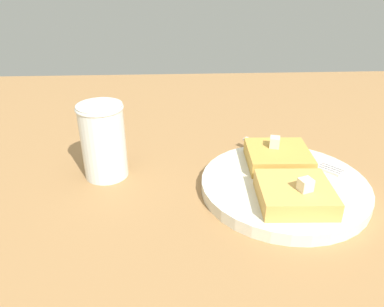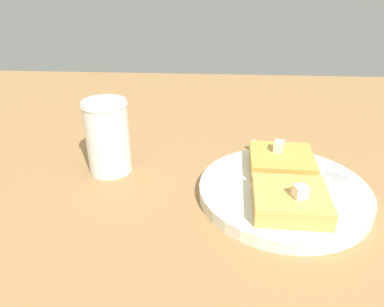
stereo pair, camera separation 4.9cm
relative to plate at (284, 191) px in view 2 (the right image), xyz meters
The scene contains 8 objects.
table_surface 8.85cm from the plate, 62.02° to the right, with size 122.82×122.82×2.17cm, color #996F42.
plate is the anchor object (origin of this frame).
toast_slice_left 4.94cm from the plate, behind, with size 8.10×8.44×2.21cm, color gold.
toast_slice_middle 4.94cm from the plate, ahead, with size 8.10×8.44×2.21cm, color gold.
butter_pat_primary 6.65cm from the plate, behind, with size 1.48×1.33×1.48cm, color beige.
butter_pat_secondary 6.67cm from the plate, ahead, with size 1.48×1.33×1.48cm, color #F7EBC6.
fork 7.13cm from the plate, 152.49° to the left, with size 12.54×12.11×0.36cm.
syrup_jar 24.82cm from the plate, 103.26° to the right, with size 6.27×6.27×10.48cm.
Camera 2 is at (36.69, -1.61, 29.44)cm, focal length 35.00 mm.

